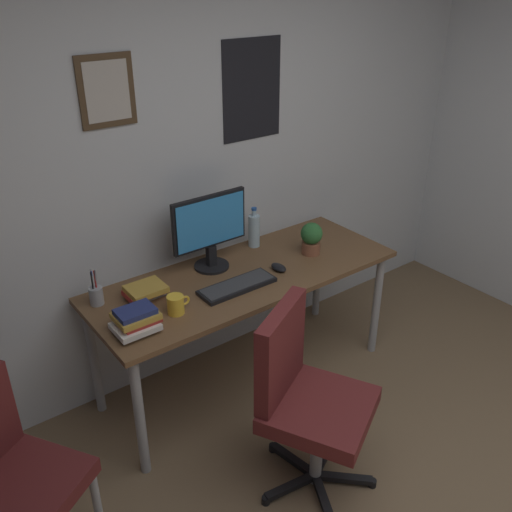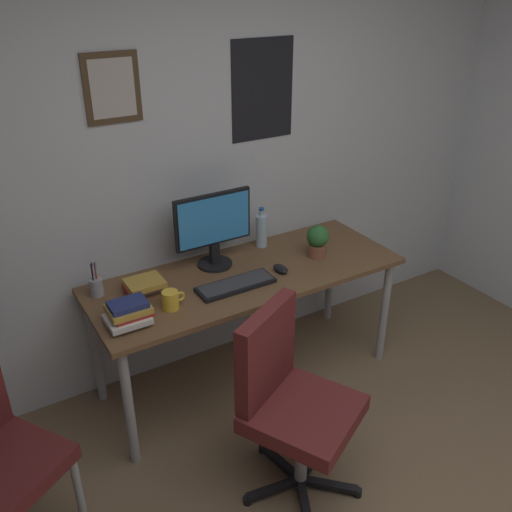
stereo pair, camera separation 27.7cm
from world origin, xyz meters
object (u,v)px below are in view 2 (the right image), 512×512
object	(u,v)px
coffee_mug_near	(171,300)
book_stack_right	(145,285)
monitor	(213,227)
potted_plant	(317,240)
book_stack_left	(129,313)
keyboard	(236,285)
office_chair	(289,396)
computer_mouse	(281,269)
water_bottle	(261,230)
pen_cup	(96,286)

from	to	relation	value
coffee_mug_near	book_stack_right	world-z (taller)	coffee_mug_near
monitor	potted_plant	xyz separation A→B (m)	(0.57, -0.21, -0.13)
book_stack_left	keyboard	bearing A→B (deg)	4.11
office_chair	book_stack_left	bearing A→B (deg)	129.31
coffee_mug_near	potted_plant	bearing A→B (deg)	5.04
computer_mouse	water_bottle	distance (m)	0.35
office_chair	coffee_mug_near	bearing A→B (deg)	113.44
keyboard	book_stack_right	xyz separation A→B (m)	(-0.43, 0.21, 0.03)
book_stack_left	computer_mouse	bearing A→B (deg)	3.91
keyboard	computer_mouse	distance (m)	0.30
monitor	book_stack_left	world-z (taller)	monitor
monitor	coffee_mug_near	bearing A→B (deg)	-143.24
book_stack_right	water_bottle	bearing A→B (deg)	10.32
keyboard	computer_mouse	xyz separation A→B (m)	(0.30, 0.02, 0.01)
keyboard	pen_cup	xyz separation A→B (m)	(-0.66, 0.30, 0.04)
computer_mouse	coffee_mug_near	xyz separation A→B (m)	(-0.68, -0.03, 0.03)
book_stack_right	potted_plant	bearing A→B (deg)	-7.62
office_chair	water_bottle	distance (m)	1.17
potted_plant	book_stack_right	xyz separation A→B (m)	(-1.02, 0.14, -0.07)
monitor	coffee_mug_near	world-z (taller)	monitor
pen_cup	book_stack_left	world-z (taller)	pen_cup
pen_cup	book_stack_left	xyz separation A→B (m)	(0.05, -0.34, 0.01)
water_bottle	computer_mouse	bearing A→B (deg)	-103.11
potted_plant	book_stack_left	world-z (taller)	potted_plant
book_stack_right	coffee_mug_near	bearing A→B (deg)	-76.92
monitor	computer_mouse	xyz separation A→B (m)	(0.28, -0.26, -0.22)
keyboard	coffee_mug_near	world-z (taller)	coffee_mug_near
computer_mouse	pen_cup	bearing A→B (deg)	163.70
office_chair	coffee_mug_near	xyz separation A→B (m)	(-0.28, 0.65, 0.26)
monitor	book_stack_right	size ratio (longest dim) A/B	2.17
keyboard	pen_cup	world-z (taller)	pen_cup
office_chair	pen_cup	world-z (taller)	office_chair
office_chair	book_stack_left	size ratio (longest dim) A/B	4.45
pen_cup	book_stack_left	bearing A→B (deg)	-81.19
monitor	potted_plant	world-z (taller)	monitor
office_chair	monitor	distance (m)	1.06
water_bottle	monitor	bearing A→B (deg)	-168.82
office_chair	book_stack_left	world-z (taller)	office_chair
office_chair	monitor	size ratio (longest dim) A/B	2.07
book_stack_right	keyboard	bearing A→B (deg)	-25.44
computer_mouse	pen_cup	distance (m)	1.00
office_chair	keyboard	bearing A→B (deg)	81.50
monitor	water_bottle	distance (m)	0.39
monitor	book_stack_left	size ratio (longest dim) A/B	2.15
office_chair	water_bottle	world-z (taller)	water_bottle
monitor	potted_plant	bearing A→B (deg)	-20.52
monitor	pen_cup	size ratio (longest dim) A/B	2.30
potted_plant	book_stack_left	size ratio (longest dim) A/B	0.91
coffee_mug_near	computer_mouse	bearing A→B (deg)	2.93
pen_cup	water_bottle	bearing A→B (deg)	2.96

